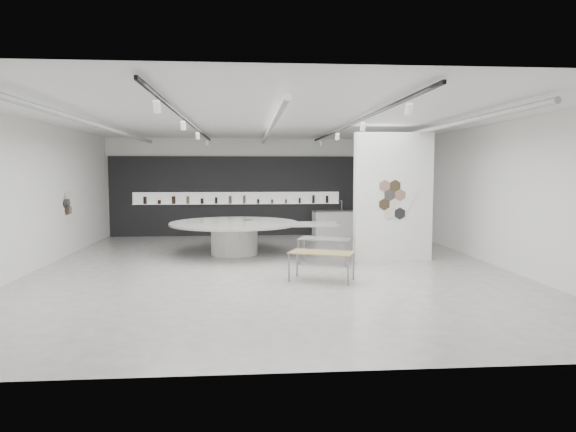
{
  "coord_description": "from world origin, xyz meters",
  "views": [
    {
      "loc": [
        -0.61,
        -13.2,
        2.52
      ],
      "look_at": [
        0.54,
        1.2,
        1.26
      ],
      "focal_mm": 32.0,
      "sensor_mm": 36.0,
      "label": 1
    }
  ],
  "objects": [
    {
      "name": "kitchen_counter",
      "position": [
        2.8,
        6.52,
        0.5
      ],
      "size": [
        1.81,
        0.87,
        1.37
      ],
      "rotation": [
        0.0,
        0.0,
        0.11
      ],
      "color": "white",
      "rests_on": "ground"
    },
    {
      "name": "partition_column",
      "position": [
        3.5,
        1.0,
        1.8
      ],
      "size": [
        2.2,
        0.38,
        3.6
      ],
      "color": "white",
      "rests_on": "ground"
    },
    {
      "name": "room",
      "position": [
        -0.09,
        -0.0,
        2.07
      ],
      "size": [
        12.02,
        14.02,
        3.82
      ],
      "color": "#B2AEA8",
      "rests_on": "ground"
    },
    {
      "name": "back_wall_display",
      "position": [
        -0.08,
        6.93,
        1.54
      ],
      "size": [
        11.8,
        0.27,
        3.1
      ],
      "color": "black",
      "rests_on": "ground"
    },
    {
      "name": "display_island",
      "position": [
        -0.93,
        2.3,
        0.64
      ],
      "size": [
        5.06,
        4.0,
        1.0
      ],
      "rotation": [
        0.0,
        0.0,
        0.03
      ],
      "color": "white",
      "rests_on": "ground"
    },
    {
      "name": "sample_table_wood",
      "position": [
        1.08,
        -1.67,
        0.63
      ],
      "size": [
        1.61,
        1.22,
        0.68
      ],
      "rotation": [
        0.0,
        0.0,
        -0.39
      ],
      "color": "#99824F",
      "rests_on": "ground"
    },
    {
      "name": "sample_table_stone",
      "position": [
        1.48,
        0.5,
        0.65
      ],
      "size": [
        1.53,
        1.13,
        0.71
      ],
      "rotation": [
        0.0,
        0.0,
        -0.36
      ],
      "color": "gray",
      "rests_on": "ground"
    }
  ]
}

